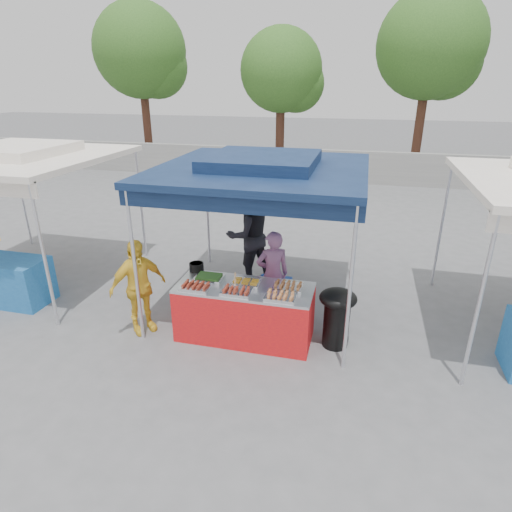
% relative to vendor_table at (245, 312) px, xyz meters
% --- Properties ---
extents(ground_plane, '(80.00, 80.00, 0.00)m').
position_rel_vendor_table_xyz_m(ground_plane, '(0.00, 0.10, -0.43)').
color(ground_plane, slate).
extents(back_wall, '(40.00, 0.25, 1.20)m').
position_rel_vendor_table_xyz_m(back_wall, '(0.00, 11.10, 0.17)').
color(back_wall, gray).
rests_on(back_wall, ground_plane).
extents(main_canopy, '(3.20, 3.20, 2.57)m').
position_rel_vendor_table_xyz_m(main_canopy, '(0.00, 1.07, 1.94)').
color(main_canopy, silver).
rests_on(main_canopy, ground_plane).
extents(neighbor_stall_left, '(3.20, 3.20, 2.57)m').
position_rel_vendor_table_xyz_m(neighbor_stall_left, '(-4.50, 0.67, 1.18)').
color(neighbor_stall_left, silver).
rests_on(neighbor_stall_left, ground_plane).
extents(tree_0, '(3.92, 3.92, 6.73)m').
position_rel_vendor_table_xyz_m(tree_0, '(-8.03, 13.07, 4.18)').
color(tree_0, '#49281C').
rests_on(tree_0, ground_plane).
extents(tree_1, '(3.35, 3.26, 5.61)m').
position_rel_vendor_table_xyz_m(tree_1, '(-1.86, 12.93, 3.41)').
color(tree_1, '#49281C').
rests_on(tree_1, ground_plane).
extents(tree_2, '(3.98, 3.98, 6.84)m').
position_rel_vendor_table_xyz_m(tree_2, '(3.70, 13.52, 4.26)').
color(tree_2, '#49281C').
rests_on(tree_2, ground_plane).
extents(vendor_table, '(2.00, 0.80, 0.85)m').
position_rel_vendor_table_xyz_m(vendor_table, '(0.00, 0.00, 0.00)').
color(vendor_table, red).
rests_on(vendor_table, ground_plane).
extents(food_tray_fl, '(0.42, 0.30, 0.07)m').
position_rel_vendor_table_xyz_m(food_tray_fl, '(-0.66, -0.24, 0.46)').
color(food_tray_fl, silver).
rests_on(food_tray_fl, vendor_table).
extents(food_tray_fm, '(0.42, 0.30, 0.07)m').
position_rel_vendor_table_xyz_m(food_tray_fm, '(-0.05, -0.24, 0.46)').
color(food_tray_fm, silver).
rests_on(food_tray_fm, vendor_table).
extents(food_tray_fr, '(0.42, 0.30, 0.07)m').
position_rel_vendor_table_xyz_m(food_tray_fr, '(0.58, -0.24, 0.46)').
color(food_tray_fr, silver).
rests_on(food_tray_fr, vendor_table).
extents(food_tray_bl, '(0.42, 0.30, 0.07)m').
position_rel_vendor_table_xyz_m(food_tray_bl, '(-0.58, 0.09, 0.46)').
color(food_tray_bl, silver).
rests_on(food_tray_bl, vendor_table).
extents(food_tray_bm, '(0.42, 0.30, 0.07)m').
position_rel_vendor_table_xyz_m(food_tray_bm, '(0.00, 0.07, 0.46)').
color(food_tray_bm, silver).
rests_on(food_tray_bm, vendor_table).
extents(food_tray_br, '(0.42, 0.30, 0.07)m').
position_rel_vendor_table_xyz_m(food_tray_br, '(0.62, 0.08, 0.46)').
color(food_tray_br, silver).
rests_on(food_tray_br, vendor_table).
extents(cooking_pot, '(0.22, 0.22, 0.13)m').
position_rel_vendor_table_xyz_m(cooking_pot, '(-0.88, 0.35, 0.49)').
color(cooking_pot, black).
rests_on(cooking_pot, vendor_table).
extents(skewer_cup, '(0.08, 0.08, 0.10)m').
position_rel_vendor_table_xyz_m(skewer_cup, '(-0.09, -0.17, 0.48)').
color(skewer_cup, silver).
rests_on(skewer_cup, vendor_table).
extents(wok_burner, '(0.54, 0.54, 0.91)m').
position_rel_vendor_table_xyz_m(wok_burner, '(1.35, 0.10, 0.11)').
color(wok_burner, black).
rests_on(wok_burner, ground_plane).
extents(crate_left, '(0.49, 0.34, 0.29)m').
position_rel_vendor_table_xyz_m(crate_left, '(-0.52, 0.70, -0.28)').
color(crate_left, '#1644B6').
rests_on(crate_left, ground_plane).
extents(crate_right, '(0.56, 0.39, 0.34)m').
position_rel_vendor_table_xyz_m(crate_right, '(0.30, 0.74, -0.26)').
color(crate_right, '#1644B6').
rests_on(crate_right, ground_plane).
extents(crate_stacked, '(0.52, 0.36, 0.31)m').
position_rel_vendor_table_xyz_m(crate_stacked, '(0.30, 0.74, 0.07)').
color(crate_stacked, '#1644B6').
rests_on(crate_stacked, crate_right).
extents(vendor_woman, '(0.64, 0.55, 1.47)m').
position_rel_vendor_table_xyz_m(vendor_woman, '(0.26, 0.74, 0.31)').
color(vendor_woman, '#9A6290').
rests_on(vendor_woman, ground_plane).
extents(helper_man, '(1.13, 1.10, 1.83)m').
position_rel_vendor_table_xyz_m(helper_man, '(-0.46, 1.98, 0.49)').
color(helper_man, black).
rests_on(helper_man, ground_plane).
extents(customer_person, '(0.83, 0.92, 1.50)m').
position_rel_vendor_table_xyz_m(customer_person, '(-1.60, -0.21, 0.33)').
color(customer_person, yellow).
rests_on(customer_person, ground_plane).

